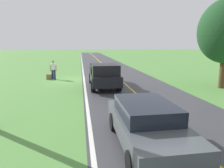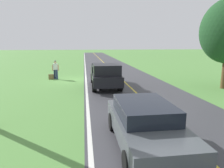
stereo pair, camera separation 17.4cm
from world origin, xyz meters
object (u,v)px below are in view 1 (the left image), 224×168
at_px(hitchhiker_walking, 53,69).
at_px(suitcase_carried, 49,77).
at_px(pickup_truck_passing, 104,75).
at_px(sedan_ahead_same_lane, 147,123).

distance_m(hitchhiker_walking, suitcase_carried, 0.86).
distance_m(suitcase_carried, pickup_truck_passing, 6.26).
bearing_deg(sedan_ahead_same_lane, suitcase_carried, -69.71).
height_order(suitcase_carried, sedan_ahead_same_lane, sedan_ahead_same_lane).
bearing_deg(pickup_truck_passing, sedan_ahead_same_lane, 91.92).
xyz_separation_m(pickup_truck_passing, sedan_ahead_same_lane, (-0.31, 9.19, -0.21)).
height_order(hitchhiker_walking, sedan_ahead_same_lane, hitchhiker_walking).
bearing_deg(suitcase_carried, hitchhiker_walking, 100.86).
distance_m(suitcase_carried, sedan_ahead_same_lane, 14.24).
height_order(hitchhiker_walking, suitcase_carried, hitchhiker_walking).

